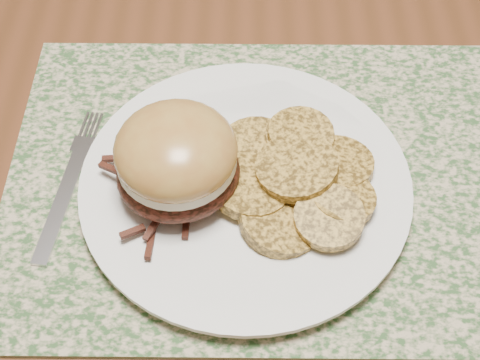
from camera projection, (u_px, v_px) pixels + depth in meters
The scene contains 5 objects.
placemat at pixel (268, 176), 0.58m from camera, with size 0.45×0.33×0.00m, color #33552C.
dinner_plate at pixel (245, 185), 0.56m from camera, with size 0.26×0.26×0.02m, color white.
pork_sandwich at pixel (177, 160), 0.52m from camera, with size 0.12×0.12×0.07m.
roasted_potatoes at pixel (296, 174), 0.54m from camera, with size 0.15×0.16×0.04m.
fork at pixel (70, 182), 0.57m from camera, with size 0.04×0.16×0.00m.
Camera 1 is at (-0.27, -0.42, 1.21)m, focal length 50.00 mm.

